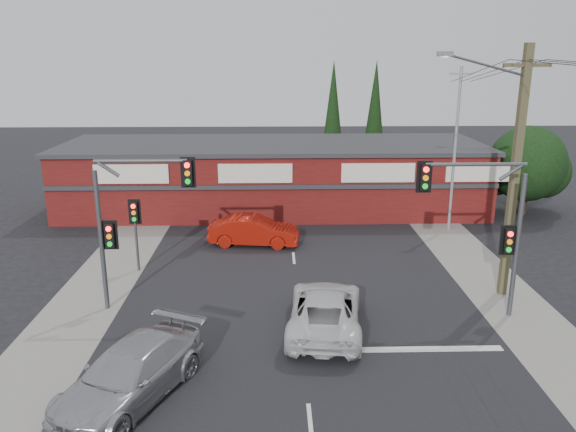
{
  "coord_description": "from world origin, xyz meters",
  "views": [
    {
      "loc": [
        -0.93,
        -18.31,
        9.56
      ],
      "look_at": [
        -0.39,
        3.0,
        3.43
      ],
      "focal_mm": 35.0,
      "sensor_mm": 36.0,
      "label": 1
    }
  ],
  "objects_px": {
    "white_suv": "(325,309)",
    "red_sedan": "(254,231)",
    "silver_suv": "(130,374)",
    "utility_pole": "(512,166)",
    "shop_building": "(273,175)"
  },
  "relations": [
    {
      "from": "white_suv",
      "to": "red_sedan",
      "type": "xyz_separation_m",
      "value": [
        -2.87,
        9.45,
        0.01
      ]
    },
    {
      "from": "white_suv",
      "to": "red_sedan",
      "type": "height_order",
      "value": "red_sedan"
    },
    {
      "from": "shop_building",
      "to": "utility_pole",
      "type": "relative_size",
      "value": 2.73
    },
    {
      "from": "shop_building",
      "to": "red_sedan",
      "type": "bearing_deg",
      "value": -97.67
    },
    {
      "from": "white_suv",
      "to": "red_sedan",
      "type": "distance_m",
      "value": 9.87
    },
    {
      "from": "red_sedan",
      "to": "shop_building",
      "type": "height_order",
      "value": "shop_building"
    },
    {
      "from": "white_suv",
      "to": "shop_building",
      "type": "distance_m",
      "value": 17.06
    },
    {
      "from": "silver_suv",
      "to": "red_sedan",
      "type": "height_order",
      "value": "silver_suv"
    },
    {
      "from": "silver_suv",
      "to": "utility_pole",
      "type": "relative_size",
      "value": 0.54
    },
    {
      "from": "red_sedan",
      "to": "utility_pole",
      "type": "distance_m",
      "value": 13.1
    },
    {
      "from": "silver_suv",
      "to": "shop_building",
      "type": "bearing_deg",
      "value": 103.69
    },
    {
      "from": "red_sedan",
      "to": "shop_building",
      "type": "xyz_separation_m",
      "value": [
        1.0,
        7.46,
        1.37
      ]
    },
    {
      "from": "white_suv",
      "to": "silver_suv",
      "type": "xyz_separation_m",
      "value": [
        -5.95,
        -4.12,
        0.03
      ]
    },
    {
      "from": "silver_suv",
      "to": "red_sedan",
      "type": "bearing_deg",
      "value": 101.88
    },
    {
      "from": "silver_suv",
      "to": "utility_pole",
      "type": "bearing_deg",
      "value": 52.29
    }
  ]
}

